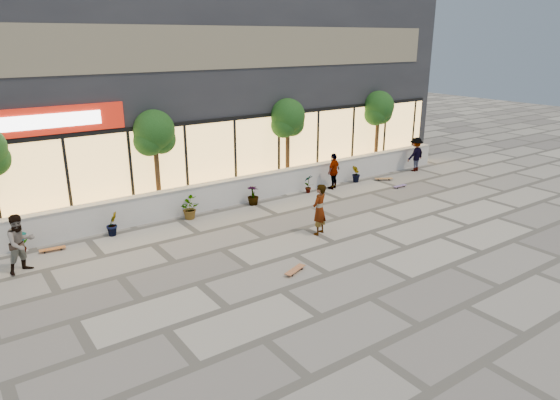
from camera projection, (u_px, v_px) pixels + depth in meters
ground at (370, 260)px, 15.00m from camera, size 80.00×80.00×0.00m
planter_wall at (248, 188)px, 20.28m from camera, size 22.00×0.42×1.04m
retail_building at (185, 85)px, 23.38m from camera, size 24.00×9.17×8.50m
shrub_a at (21, 243)px, 15.24m from camera, size 0.43×0.29×0.81m
shrub_b at (112, 224)px, 16.77m from camera, size 0.57×0.57×0.81m
shrub_c at (189, 208)px, 18.30m from camera, size 0.68×0.77×0.81m
shrub_d at (253, 195)px, 19.83m from camera, size 0.64×0.64×0.81m
shrub_e at (308, 184)px, 21.36m from camera, size 0.46×0.35×0.81m
shrub_f at (356, 174)px, 22.90m from camera, size 0.55×0.57×0.81m
tree_midwest at (155, 135)px, 18.14m from camera, size 1.60×1.50×3.92m
tree_mideast at (288, 120)px, 21.42m from camera, size 1.60×1.50×3.92m
tree_east at (378, 110)px, 24.43m from camera, size 1.60×1.50×3.92m
skater_center at (319, 209)px, 16.73m from camera, size 0.75×0.64×1.76m
skater_left at (21, 243)px, 14.03m from camera, size 1.02×0.92×1.72m
skater_right_near at (334, 171)px, 21.83m from camera, size 1.01×0.70×1.60m
skater_right_far at (416, 154)px, 24.74m from camera, size 1.15×0.73×1.69m
skateboard_center at (295, 270)px, 14.19m from camera, size 0.84×0.50×0.10m
skateboard_left at (52, 249)px, 15.60m from camera, size 0.79×0.28×0.09m
skateboard_right_near at (384, 179)px, 23.32m from camera, size 0.83×0.60×0.10m
skateboard_right_far at (400, 186)px, 22.22m from camera, size 0.73×0.19×0.09m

